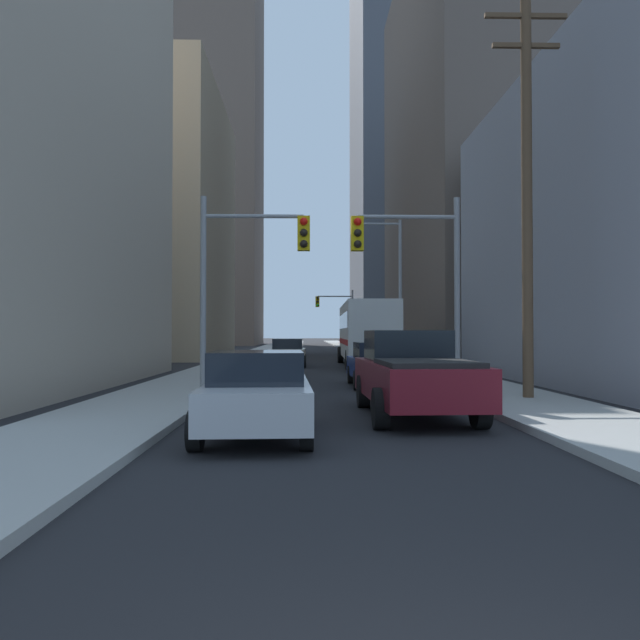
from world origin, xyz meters
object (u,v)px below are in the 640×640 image
Objects in this scene: traffic_signal_near_left at (249,261)px; traffic_signal_near_right at (411,262)px; traffic_signal_far_right at (336,310)px; sedan_silver at (258,393)px; pickup_truck_maroon at (413,374)px; sedan_blue at (379,364)px; sedan_beige at (288,352)px; city_bus at (366,331)px.

traffic_signal_near_left is 4.95m from traffic_signal_near_right.
traffic_signal_near_left is 1.00× the size of traffic_signal_far_right.
traffic_signal_near_left reaches higher than sedan_silver.
traffic_signal_far_right reaches higher than pickup_truck_maroon.
sedan_blue is at bearing 71.58° from sedan_silver.
traffic_signal_near_left is (-4.09, 5.17, 3.09)m from pickup_truck_maroon.
pickup_truck_maroon is 1.28× the size of sedan_blue.
pickup_truck_maroon is at bearing -91.04° from sedan_blue.
pickup_truck_maroon reaches higher than sedan_beige.
city_bus is 2.71× the size of sedan_silver.
sedan_silver is (-4.19, -22.78, -1.16)m from city_bus.
sedan_silver is 22.84m from sedan_beige.
sedan_beige is at bearing 105.53° from traffic_signal_near_right.
traffic_signal_near_left is at bearing -96.55° from traffic_signal_far_right.
sedan_beige is 15.91m from traffic_signal_near_right.
traffic_signal_far_right reaches higher than sedan_beige.
traffic_signal_far_right is at bearing 83.45° from traffic_signal_near_left.
pickup_truck_maroon is (-0.95, -20.13, -1.00)m from city_bus.
sedan_silver is at bearing -140.66° from pickup_truck_maroon.
city_bus is at bearing -89.46° from traffic_signal_far_right.
traffic_signal_far_right is (3.94, 49.48, 3.27)m from sedan_silver.
traffic_signal_near_right is (4.10, 7.83, 3.25)m from sedan_silver.
traffic_signal_far_right is (4.00, 26.64, 3.27)m from sedan_beige.
sedan_beige is 27.14m from traffic_signal_far_right.
sedan_blue and sedan_beige have the same top height.
sedan_silver is 0.71× the size of traffic_signal_far_right.
traffic_signal_far_right reaches higher than sedan_silver.
traffic_signal_far_right is (-0.17, 41.65, 0.02)m from traffic_signal_near_right.
sedan_blue is 5.81m from traffic_signal_near_left.
traffic_signal_near_right is at bearing -72.45° from sedan_blue.
traffic_signal_near_left is at bearing 128.32° from pickup_truck_maroon.
city_bus is 2.72× the size of sedan_beige.
sedan_silver and sedan_beige have the same top height.
pickup_truck_maroon is 7.28m from traffic_signal_near_left.
sedan_beige is 0.71× the size of traffic_signal_near_right.
sedan_blue is 0.71× the size of traffic_signal_far_right.
sedan_blue is at bearing 88.96° from pickup_truck_maroon.
pickup_truck_maroon is 1.28× the size of sedan_beige.
sedan_blue is 1.00× the size of sedan_beige.
pickup_truck_maroon is 46.93m from traffic_signal_far_right.
sedan_beige is 0.71× the size of traffic_signal_near_left.
sedan_beige is 0.71× the size of traffic_signal_far_right.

